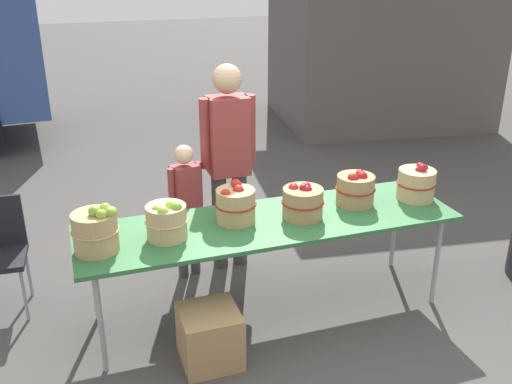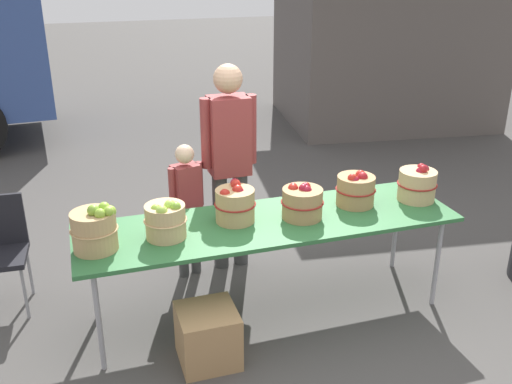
% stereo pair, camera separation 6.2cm
% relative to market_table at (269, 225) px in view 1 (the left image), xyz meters
% --- Properties ---
extents(ground_plane, '(40.00, 40.00, 0.00)m').
position_rel_market_table_xyz_m(ground_plane, '(0.00, 0.00, -0.71)').
color(ground_plane, '#474442').
extents(market_table, '(2.70, 0.76, 0.75)m').
position_rel_market_table_xyz_m(market_table, '(0.00, 0.00, 0.00)').
color(market_table, '#2D6B38').
rests_on(market_table, ground).
extents(apple_basket_green_0, '(0.30, 0.30, 0.32)m').
position_rel_market_table_xyz_m(apple_basket_green_0, '(-1.18, -0.07, 0.18)').
color(apple_basket_green_0, tan).
rests_on(apple_basket_green_0, market_table).
extents(apple_basket_green_1, '(0.29, 0.29, 0.27)m').
position_rel_market_table_xyz_m(apple_basket_green_1, '(-0.73, -0.04, 0.16)').
color(apple_basket_green_1, tan).
rests_on(apple_basket_green_1, market_table).
extents(apple_basket_red_0, '(0.29, 0.29, 0.29)m').
position_rel_market_table_xyz_m(apple_basket_red_0, '(-0.23, 0.07, 0.17)').
color(apple_basket_red_0, tan).
rests_on(apple_basket_red_0, market_table).
extents(apple_basket_red_1, '(0.31, 0.31, 0.26)m').
position_rel_market_table_xyz_m(apple_basket_red_1, '(0.24, -0.02, 0.16)').
color(apple_basket_red_1, '#A87F51').
rests_on(apple_basket_red_1, market_table).
extents(apple_basket_red_2, '(0.30, 0.30, 0.27)m').
position_rel_market_table_xyz_m(apple_basket_red_2, '(0.71, 0.07, 0.16)').
color(apple_basket_red_2, '#A87F51').
rests_on(apple_basket_red_2, market_table).
extents(apple_basket_red_3, '(0.30, 0.30, 0.29)m').
position_rel_market_table_xyz_m(apple_basket_red_3, '(1.20, 0.01, 0.16)').
color(apple_basket_red_3, tan).
rests_on(apple_basket_red_3, market_table).
extents(vendor_adult, '(0.46, 0.23, 1.73)m').
position_rel_market_table_xyz_m(vendor_adult, '(-0.08, 0.76, 0.30)').
color(vendor_adult, '#3F3F3F').
rests_on(vendor_adult, ground).
extents(child_customer, '(0.29, 0.21, 1.14)m').
position_rel_market_table_xyz_m(child_customer, '(-0.45, 0.71, -0.04)').
color(child_customer, '#3F3F3F').
rests_on(child_customer, ground).
extents(food_kiosk, '(3.85, 3.34, 2.74)m').
position_rel_market_table_xyz_m(food_kiosk, '(3.47, 4.63, 0.67)').
color(food_kiosk, '#59514C').
rests_on(food_kiosk, ground).
extents(produce_crate, '(0.38, 0.38, 0.38)m').
position_rel_market_table_xyz_m(produce_crate, '(-0.56, -0.42, -0.52)').
color(produce_crate, '#A87F51').
rests_on(produce_crate, ground).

